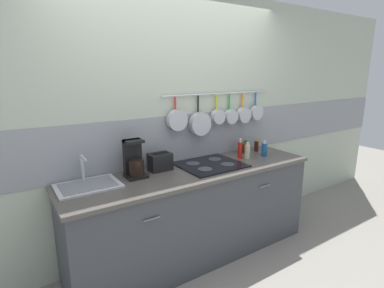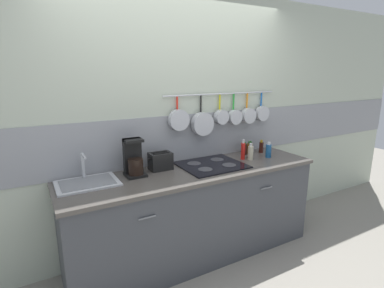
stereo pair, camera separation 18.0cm
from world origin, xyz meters
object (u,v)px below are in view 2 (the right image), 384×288
object	(u,v)px
coffee_maker	(134,161)
bottle_dish_soap	(251,152)
toaster	(160,161)
bottle_sesame_oil	(250,148)
bottle_cooking_wine	(244,149)
bottle_olive_oil	(243,151)
bottle_vinegar	(268,151)
bottle_hot_sauce	(261,147)

from	to	relation	value
coffee_maker	bottle_dish_soap	bearing A→B (deg)	-6.02
toaster	bottle_dish_soap	world-z (taller)	bottle_dish_soap
coffee_maker	bottle_sesame_oil	bearing A→B (deg)	2.40
bottle_cooking_wine	bottle_sesame_oil	xyz separation A→B (m)	(0.08, -0.00, 0.00)
bottle_olive_oil	bottle_dish_soap	bearing A→B (deg)	-37.41
coffee_maker	bottle_olive_oil	size ratio (longest dim) A/B	1.56
bottle_cooking_wine	bottle_vinegar	size ratio (longest dim) A/B	0.82
coffee_maker	bottle_vinegar	distance (m)	1.46
coffee_maker	bottle_hot_sauce	distance (m)	1.52
toaster	bottle_dish_soap	xyz separation A→B (m)	(0.96, -0.17, -0.01)
toaster	bottle_cooking_wine	bearing A→B (deg)	1.25
coffee_maker	bottle_hot_sauce	size ratio (longest dim) A/B	2.26
bottle_olive_oil	bottle_hot_sauce	world-z (taller)	bottle_olive_oil
coffee_maker	bottle_vinegar	bearing A→B (deg)	-6.34
bottle_dish_soap	bottle_vinegar	bearing A→B (deg)	-8.09
bottle_olive_oil	bottle_vinegar	distance (m)	0.30
toaster	bottle_vinegar	bearing A→B (deg)	-9.47
toaster	bottle_hot_sauce	distance (m)	1.25
bottle_vinegar	coffee_maker	bearing A→B (deg)	173.66
bottle_cooking_wine	bottle_sesame_oil	world-z (taller)	bottle_sesame_oil
bottle_olive_oil	bottle_hot_sauce	size ratio (longest dim) A/B	1.45
toaster	bottle_hot_sauce	xyz separation A→B (m)	(1.25, -0.01, -0.02)
bottle_olive_oil	bottle_cooking_wine	world-z (taller)	bottle_olive_oil
coffee_maker	toaster	world-z (taller)	coffee_maker
bottle_dish_soap	bottle_vinegar	distance (m)	0.23
bottle_olive_oil	toaster	bearing A→B (deg)	172.55
bottle_dish_soap	bottle_cooking_wine	xyz separation A→B (m)	(0.07, 0.19, -0.02)
toaster	bottle_cooking_wine	size ratio (longest dim) A/B	1.60
bottle_olive_oil	bottle_sesame_oil	world-z (taller)	bottle_olive_oil
bottle_sesame_oil	bottle_vinegar	distance (m)	0.23
bottle_dish_soap	bottle_sesame_oil	distance (m)	0.24
bottle_olive_oil	bottle_vinegar	bearing A→B (deg)	-15.63
bottle_olive_oil	bottle_vinegar	world-z (taller)	bottle_olive_oil
toaster	bottle_sesame_oil	distance (m)	1.11
bottle_vinegar	bottle_hot_sauce	size ratio (longest dim) A/B	1.16
bottle_sesame_oil	bottle_vinegar	world-z (taller)	bottle_vinegar
bottle_dish_soap	bottle_cooking_wine	size ratio (longest dim) A/B	1.25
bottle_vinegar	bottle_hot_sauce	bearing A→B (deg)	70.37
coffee_maker	bottle_sesame_oil	distance (m)	1.38
coffee_maker	bottle_cooking_wine	bearing A→B (deg)	2.57
coffee_maker	bottle_cooking_wine	size ratio (longest dim) A/B	2.38
bottle_sesame_oil	bottle_olive_oil	bearing A→B (deg)	-146.51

